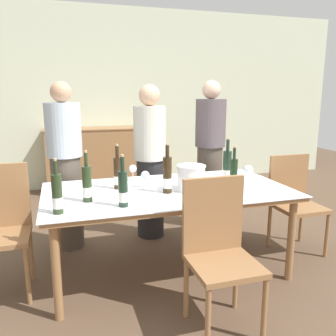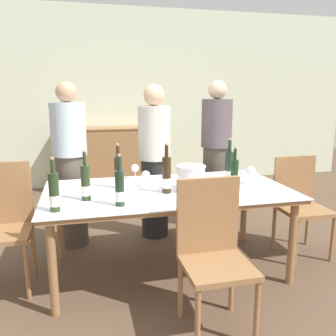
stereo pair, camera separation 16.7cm
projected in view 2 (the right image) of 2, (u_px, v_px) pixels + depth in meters
ground_plane at (168, 270)px, 3.07m from camera, size 12.00×12.00×0.00m
back_wall at (123, 99)px, 5.73m from camera, size 8.00×0.10×2.80m
sideboard_cabinet at (111, 158)px, 5.59m from camera, size 1.65×0.46×0.97m
dining_table at (168, 196)px, 2.93m from camera, size 1.99×1.06×0.72m
ice_bucket at (191, 178)px, 2.85m from camera, size 0.23×0.23×0.21m
wine_bottle_0 at (118, 173)px, 2.94m from camera, size 0.07×0.07×0.37m
wine_bottle_1 at (229, 168)px, 3.07m from camera, size 0.08×0.08×0.40m
wine_bottle_2 at (120, 188)px, 2.48m from camera, size 0.07×0.07×0.37m
wine_bottle_3 at (54, 193)px, 2.36m from camera, size 0.07×0.07×0.37m
wine_bottle_4 at (234, 175)px, 2.88m from camera, size 0.06×0.06×0.36m
wine_bottle_5 at (86, 183)px, 2.61m from camera, size 0.07×0.07×0.38m
wine_bottle_6 at (167, 176)px, 2.80m from camera, size 0.07×0.07×0.40m
wine_glass_0 at (251, 171)px, 3.08m from camera, size 0.09×0.09×0.16m
wine_glass_1 at (146, 176)px, 2.97m from camera, size 0.07×0.07×0.14m
wine_glass_2 at (135, 169)px, 3.22m from camera, size 0.07×0.07×0.14m
chair_left_end at (3, 218)px, 2.75m from camera, size 0.42×0.42×0.97m
chair_right_end at (299, 199)px, 3.34m from camera, size 0.42×0.42×0.91m
chair_near_front at (213, 246)px, 2.27m from camera, size 0.42×0.42×0.97m
person_host at (70, 166)px, 3.44m from camera, size 0.33×0.33×1.60m
person_guest_left at (155, 162)px, 3.68m from camera, size 0.33×0.33×1.58m
person_guest_right at (216, 156)px, 3.91m from camera, size 0.33×0.33×1.63m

